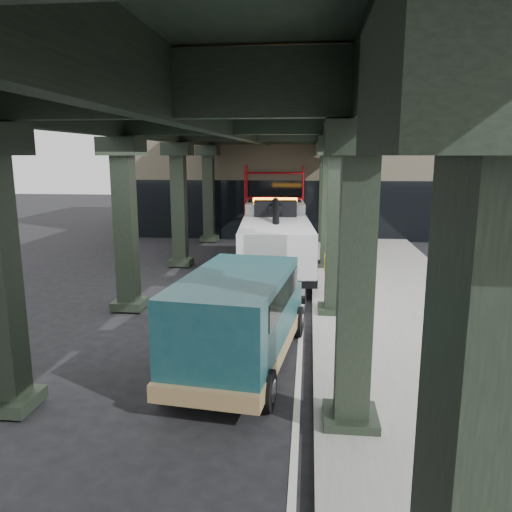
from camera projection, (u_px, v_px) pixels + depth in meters
The scene contains 8 objects.
ground at pixel (233, 338), 12.53m from camera, with size 90.00×90.00×0.00m, color black.
sidewalk at pixel (402, 316), 13.99m from camera, with size 5.00×40.00×0.15m, color gray.
lane_stripe at pixel (302, 315), 14.30m from camera, with size 0.12×38.00×0.01m, color silver.
viaduct at pixel (227, 119), 13.44m from camera, with size 7.40×32.00×6.40m.
building at pixel (313, 164), 31.02m from camera, with size 22.00×10.00×8.00m, color #C6B793.
scaffolding at pixel (274, 202), 26.39m from camera, with size 3.08×0.88×4.00m.
tow_truck at pixel (275, 236), 19.54m from camera, with size 3.15×8.96×2.88m.
towed_van at pixel (240, 317), 10.55m from camera, with size 2.62×5.46×2.14m.
Camera 1 is at (1.85, -11.74, 4.50)m, focal length 35.00 mm.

